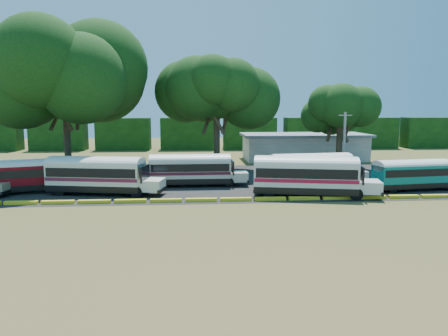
{
  "coord_description": "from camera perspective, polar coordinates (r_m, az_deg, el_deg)",
  "views": [
    {
      "loc": [
        0.67,
        -35.74,
        8.09
      ],
      "look_at": [
        3.85,
        6.0,
        2.2
      ],
      "focal_mm": 35.0,
      "sensor_mm": 36.0,
      "label": 1
    }
  ],
  "objects": [
    {
      "name": "curb",
      "position": [
        37.6,
        -5.29,
        -4.22
      ],
      "size": [
        53.7,
        0.45,
        0.3
      ],
      "color": "yellow",
      "rests_on": "ground"
    },
    {
      "name": "bus_white_red",
      "position": [
        40.06,
        10.93,
        -0.76
      ],
      "size": [
        11.55,
        5.08,
        3.69
      ],
      "rotation": [
        0.0,
        0.0,
        -0.21
      ],
      "color": "black",
      "rests_on": "ground"
    },
    {
      "name": "bus_cream_east",
      "position": [
        44.75,
        -4.17,
        -0.0
      ],
      "size": [
        10.08,
        2.62,
        3.31
      ],
      "rotation": [
        0.0,
        0.0,
        0.01
      ],
      "color": "black",
      "rests_on": "ground"
    },
    {
      "name": "tree_west",
      "position": [
        54.83,
        -20.17,
        11.46
      ],
      "size": [
        14.45,
        14.45,
        17.18
      ],
      "color": "#352A1A",
      "rests_on": "ground"
    },
    {
      "name": "bus_white_blue",
      "position": [
        45.69,
        11.49,
        0.06
      ],
      "size": [
        10.48,
        3.85,
        3.37
      ],
      "rotation": [
        0.0,
        0.0,
        0.13
      ],
      "color": "black",
      "rests_on": "ground"
    },
    {
      "name": "bus_red",
      "position": [
        45.25,
        -25.32,
        -0.72
      ],
      "size": [
        9.94,
        5.32,
        3.18
      ],
      "rotation": [
        0.0,
        0.0,
        0.32
      ],
      "color": "black",
      "rests_on": "ground"
    },
    {
      "name": "ground",
      "position": [
        36.65,
        -5.31,
        -4.78
      ],
      "size": [
        160.0,
        160.0,
        0.0
      ],
      "primitive_type": "plane",
      "color": "#414E1A",
      "rests_on": "ground"
    },
    {
      "name": "bus_teal",
      "position": [
        46.25,
        23.55,
        -0.57
      ],
      "size": [
        9.38,
        3.49,
        3.01
      ],
      "rotation": [
        0.0,
        0.0,
        0.14
      ],
      "color": "black",
      "rests_on": "ground"
    },
    {
      "name": "terminal_building",
      "position": [
        68.26,
        10.38,
        2.79
      ],
      "size": [
        19.0,
        9.0,
        4.0
      ],
      "color": "silver",
      "rests_on": "ground"
    },
    {
      "name": "utility_pole",
      "position": [
        52.4,
        15.43,
        3.09
      ],
      "size": [
        1.6,
        0.3,
        7.49
      ],
      "color": "gray",
      "rests_on": "ground"
    },
    {
      "name": "tree_center",
      "position": [
        55.26,
        -0.97,
        10.4
      ],
      "size": [
        10.63,
        10.63,
        14.34
      ],
      "color": "#352A1A",
      "rests_on": "ground"
    },
    {
      "name": "treeline_backdrop",
      "position": [
        83.9,
        -4.82,
        4.5
      ],
      "size": [
        130.0,
        4.0,
        6.0
      ],
      "color": "black",
      "rests_on": "ground"
    },
    {
      "name": "asphalt_strip",
      "position": [
        48.42,
        -3.9,
        -1.62
      ],
      "size": [
        64.0,
        24.0,
        0.02
      ],
      "primitive_type": "cube",
      "color": "black",
      "rests_on": "ground"
    },
    {
      "name": "bus_cream_west",
      "position": [
        42.01,
        -16.06,
        -0.64
      ],
      "size": [
        11.09,
        4.75,
        3.54
      ],
      "rotation": [
        0.0,
        0.0,
        -0.2
      ],
      "color": "black",
      "rests_on": "ground"
    },
    {
      "name": "tree_east",
      "position": [
        59.3,
        14.98,
        7.7
      ],
      "size": [
        7.37,
        7.37,
        10.83
      ],
      "color": "#352A1A",
      "rests_on": "ground"
    }
  ]
}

